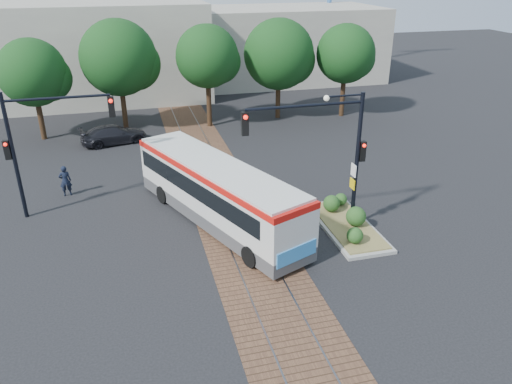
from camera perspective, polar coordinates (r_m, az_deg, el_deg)
ground at (r=22.61m, az=-1.89°, el=-4.48°), size 120.00×120.00×0.00m
trackbed at (r=26.09m, az=-3.90°, el=-0.29°), size 3.60×40.00×0.02m
tree_row at (r=36.60m, az=-6.18°, el=14.96°), size 26.40×5.60×7.67m
warehouses at (r=48.66m, az=-10.67°, el=15.90°), size 40.00×13.00×8.00m
city_bus at (r=22.74m, az=-4.46°, el=0.20°), size 6.29×10.86×2.90m
traffic_island at (r=23.14m, az=10.34°, el=-3.24°), size 2.20×5.20×1.13m
signal_pole_main at (r=21.32m, az=8.67°, el=5.64°), size 5.49×0.46×6.00m
signal_pole_left at (r=24.64m, az=-23.71°, el=5.72°), size 4.99×0.34×6.00m
officer at (r=27.46m, az=-20.96°, el=1.21°), size 0.64×0.46×1.63m
parked_car at (r=34.65m, az=-15.97°, el=6.35°), size 4.55×2.64×1.24m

